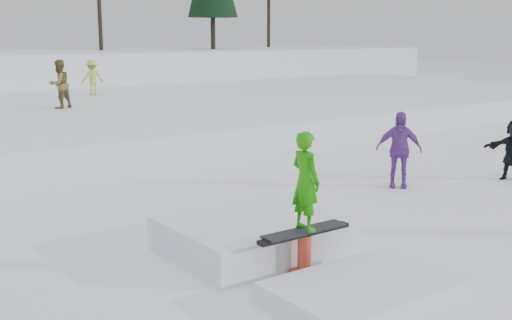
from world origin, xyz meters
TOP-DOWN VIEW (x-y plane):
  - ground at (0.00, 0.00)m, footprint 120.00×120.00m
  - snow_midrise at (0.00, 16.00)m, footprint 50.00×18.00m
  - walker_olive at (1.30, 14.94)m, footprint 1.02×0.91m
  - walker_ygreen at (4.14, 18.96)m, footprint 1.00×0.61m
  - spectator_purple at (4.50, 2.03)m, footprint 1.00×1.03m
  - jib_rail_feature at (-0.72, -0.28)m, footprint 2.60×4.40m

SIDE VIEW (x-z plane):
  - ground at x=0.00m, z-range 0.00..0.00m
  - jib_rail_feature at x=-0.72m, z-range -0.75..1.36m
  - snow_midrise at x=0.00m, z-range 0.00..0.80m
  - spectator_purple at x=4.50m, z-range 0.00..1.73m
  - walker_ygreen at x=4.14m, z-range 0.80..2.30m
  - walker_olive at x=1.30m, z-range 0.80..2.52m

